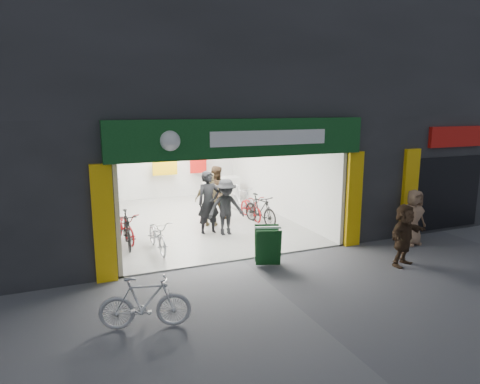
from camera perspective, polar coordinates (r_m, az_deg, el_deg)
ground at (r=10.81m, az=0.33°, el=-9.10°), size 60.00×60.00×0.00m
building at (r=15.13m, az=-3.91°, el=13.37°), size 17.00×10.27×8.00m
bike_left_front at (r=11.55m, az=-10.94°, el=-5.66°), size 0.65×1.69×0.88m
bike_left_midfront at (r=12.03m, az=-14.84°, el=-4.85°), size 0.54×1.68×1.00m
bike_left_midback at (r=12.54m, az=-15.15°, el=-4.52°), size 0.86×1.72×0.86m
bike_left_back at (r=16.37m, az=-17.00°, el=-0.73°), size 0.70×1.69×0.98m
bike_right_front at (r=13.82m, az=2.71°, el=-2.36°), size 0.78×1.73×1.00m
bike_right_mid at (r=14.49m, az=1.46°, el=-2.02°), size 0.57×1.62×0.85m
bike_right_back at (r=15.22m, az=0.18°, el=-1.04°), size 0.75×1.75×1.02m
parked_bike at (r=7.75m, az=-12.54°, el=-14.19°), size 1.63×0.82×0.94m
customer_a at (r=12.73m, az=-4.20°, el=-1.47°), size 0.74×0.52×1.92m
customer_b at (r=14.51m, az=-3.30°, el=-0.06°), size 1.11×1.05×1.82m
customer_c at (r=12.57m, az=-1.86°, el=-2.11°), size 1.11×0.65×1.70m
customer_d at (r=13.49m, az=-3.86°, el=-1.09°), size 1.11×0.84×1.75m
pedestrian_near at (r=12.71m, az=22.12°, el=-3.15°), size 0.79×0.55×1.55m
pedestrian_far at (r=10.98m, az=21.02°, el=-5.38°), size 1.47×0.89×1.52m
sandwich_board at (r=10.39m, az=3.72°, el=-7.00°), size 0.77×0.78×0.93m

